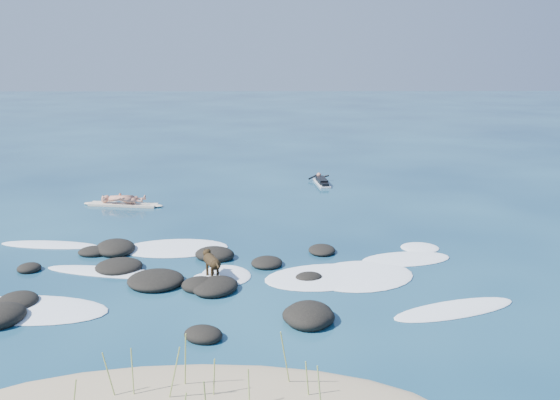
{
  "coord_description": "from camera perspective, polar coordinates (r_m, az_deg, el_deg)",
  "views": [
    {
      "loc": [
        1.35,
        -16.95,
        5.89
      ],
      "look_at": [
        1.63,
        4.0,
        0.9
      ],
      "focal_mm": 40.0,
      "sensor_mm": 36.0,
      "label": 1
    }
  ],
  "objects": [
    {
      "name": "dune_grass",
      "position": [
        10.62,
        -6.86,
        -16.47
      ],
      "size": [
        3.98,
        1.79,
        1.16
      ],
      "color": "#90A751",
      "rests_on": "ground"
    },
    {
      "name": "breaking_foam",
      "position": [
        17.12,
        -3.37,
        -6.72
      ],
      "size": [
        14.57,
        6.88,
        0.12
      ],
      "color": "white",
      "rests_on": "ground"
    },
    {
      "name": "reef_rocks",
      "position": [
        16.38,
        -11.39,
        -7.58
      ],
      "size": [
        10.12,
        7.35,
        0.5
      ],
      "color": "black",
      "rests_on": "ground"
    },
    {
      "name": "paddling_surfer_rig",
      "position": [
        28.54,
        3.83,
        1.73
      ],
      "size": [
        1.0,
        2.25,
        0.39
      ],
      "rotation": [
        0.0,
        0.0,
        1.68
      ],
      "color": "silver",
      "rests_on": "ground"
    },
    {
      "name": "ground",
      "position": [
        17.99,
        -5.04,
        -5.76
      ],
      "size": [
        160.0,
        160.0,
        0.0
      ],
      "primitive_type": "plane",
      "color": "#0A2642",
      "rests_on": "ground"
    },
    {
      "name": "dog",
      "position": [
        16.65,
        -6.29,
        -5.58
      ],
      "size": [
        0.61,
        1.12,
        0.75
      ],
      "rotation": [
        0.0,
        0.0,
        1.98
      ],
      "color": "black",
      "rests_on": "ground"
    },
    {
      "name": "standing_surfer_rig",
      "position": [
        25.07,
        -14.23,
        1.09
      ],
      "size": [
        3.24,
        0.97,
        1.84
      ],
      "rotation": [
        0.0,
        0.0,
        -0.15
      ],
      "color": "beige",
      "rests_on": "ground"
    }
  ]
}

